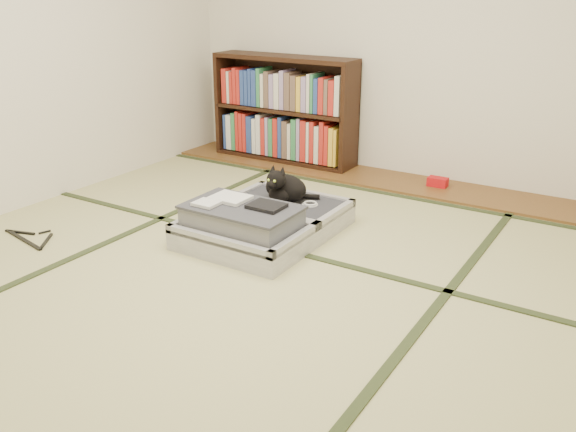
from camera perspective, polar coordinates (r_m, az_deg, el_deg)
The scene contains 9 objects.
floor at distance 3.37m, azimuth -3.89°, elevation -5.63°, with size 4.50×4.50×0.00m, color #C5C183.
wood_strip at distance 5.00m, azimuth 9.54°, elevation 3.29°, with size 4.00×0.50×0.02m, color brown.
red_item at distance 4.89m, azimuth 13.83°, elevation 3.12°, with size 0.15×0.09×0.07m, color red.
tatami_borders at distance 3.74m, azimuth 0.52°, elevation -2.71°, with size 4.00×4.50×0.01m.
bookcase at distance 5.42m, azimuth -0.35°, elevation 9.77°, with size 1.32×0.30×0.92m.
suitcase at distance 3.81m, azimuth -2.48°, elevation -0.57°, with size 0.76×1.02×0.30m.
cat at distance 4.00m, azimuth -0.39°, elevation 2.67°, with size 0.34×0.34×0.27m.
cable_coil at distance 3.97m, azimuth 2.08°, elevation 1.12°, with size 0.11×0.11×0.03m.
hanger at distance 4.16m, azimuth -23.08°, elevation -1.91°, with size 0.45×0.24×0.01m.
Camera 1 is at (1.78, -2.43, 1.51)m, focal length 38.00 mm.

